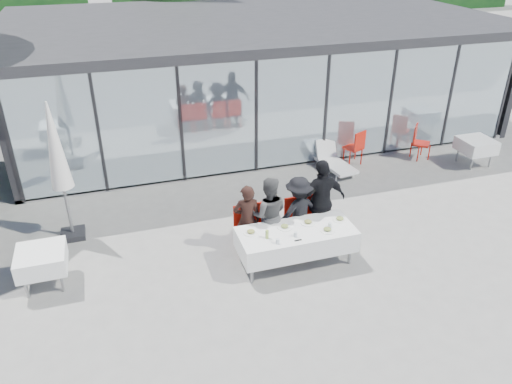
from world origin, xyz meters
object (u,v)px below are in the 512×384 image
diner_chair_c (296,218)px  plate_c (308,222)px  plate_extra (327,230)px  juice_bottle (267,234)px  spare_table_left (41,260)px  diner_a (247,220)px  spare_chair_b (356,146)px  market_umbrella (57,154)px  diner_b (268,214)px  diner_chair_d (318,214)px  diner_chair_b (266,223)px  diner_c (298,211)px  diner_d (321,201)px  dining_table (296,239)px  lounger (333,160)px  spare_table_right (476,146)px  plate_b (285,227)px  plate_d (340,219)px  diner_chair_a (246,226)px  plate_a (251,232)px  spare_chair_a (418,140)px  folded_eyeglasses (298,240)px

diner_chair_c → plate_c: size_ratio=3.44×
plate_extra → juice_bottle: 1.19m
diner_chair_c → spare_table_left: diner_chair_c is taller
diner_a → spare_chair_b: diner_a is taller
juice_bottle → plate_extra: bearing=-5.1°
diner_a → plate_c: (1.10, -0.47, 0.02)m
spare_table_left → market_umbrella: (0.45, 1.55, 1.37)m
diner_b → diner_chair_d: diner_b is taller
diner_chair_b → spare_table_left: 4.30m
diner_chair_d → market_umbrella: size_ratio=0.33×
diner_c → diner_d: (0.50, -0.00, 0.15)m
diner_chair_c → spare_table_left: size_ratio=1.13×
spare_table_left → spare_chair_b: size_ratio=0.88×
dining_table → lounger: 4.49m
spare_table_left → spare_chair_b: spare_chair_b is taller
dining_table → diner_chair_d: diner_chair_d is taller
juice_bottle → plate_c: bearing=15.3°
spare_table_right → market_umbrella: 10.71m
diner_a → diner_chair_c: size_ratio=1.56×
market_umbrella → diner_a: bearing=-25.8°
diner_a → lounger: size_ratio=1.08×
diner_b → plate_b: size_ratio=5.69×
diner_c → plate_d: bearing=129.9°
dining_table → diner_chair_c: diner_chair_c is taller
diner_chair_a → diner_chair_b: bearing=0.0°
plate_a → spare_table_right: (7.27, 2.65, -0.22)m
diner_d → diner_chair_c: bearing=-18.5°
spare_table_right → plate_c: bearing=-156.6°
diner_chair_b → plate_a: size_ratio=3.44×
plate_c → diner_a: bearing=157.0°
market_umbrella → diner_chair_c: bearing=-18.8°
lounger → spare_table_left: bearing=-157.7°
plate_a → plate_extra: same height
plate_b → spare_chair_b: 5.04m
diner_chair_b → juice_bottle: size_ratio=5.83×
diner_chair_b → spare_table_left: (-4.30, -0.01, 0.02)m
diner_a → diner_chair_c: 1.12m
diner_chair_c → spare_chair_a: bearing=30.9°
diner_d → plate_extra: diner_d is taller
dining_table → diner_b: 0.77m
spare_table_left → spare_chair_a: bearing=16.6°
plate_a → market_umbrella: bearing=147.6°
diner_c → lounger: bearing=-137.2°
diner_chair_d → spare_chair_a: (4.34, 2.90, 0.00)m
diner_c → folded_eyeglasses: 1.05m
dining_table → plate_extra: plate_extra is taller
spare_table_right → spare_chair_b: 3.29m
diner_d → spare_table_left: 5.46m
diner_a → diner_chair_d: (1.59, 0.12, -0.22)m
dining_table → market_umbrella: size_ratio=0.75×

